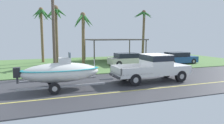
{
  "coord_description": "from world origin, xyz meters",
  "views": [
    {
      "loc": [
        -7.5,
        -12.41,
        3.17
      ],
      "look_at": [
        -2.43,
        1.49,
        1.33
      ],
      "focal_mm": 32.61,
      "sensor_mm": 36.0,
      "label": 1
    }
  ],
  "objects_px": {
    "carport_awning": "(114,40)",
    "palm_tree_mid": "(56,21)",
    "parked_sedan_near": "(128,59)",
    "palm_tree_near_left": "(83,26)",
    "parked_sedan_far": "(178,58)",
    "pickup_truck_towing": "(155,66)",
    "boat_on_trailer": "(61,72)",
    "utility_pole": "(53,18)",
    "palm_tree_near_right": "(143,22)",
    "palm_tree_far_left": "(42,20)"
  },
  "relations": [
    {
      "from": "carport_awning",
      "to": "palm_tree_mid",
      "type": "height_order",
      "value": "palm_tree_mid"
    },
    {
      "from": "pickup_truck_towing",
      "to": "palm_tree_far_left",
      "type": "relative_size",
      "value": 0.85
    },
    {
      "from": "parked_sedan_near",
      "to": "palm_tree_near_right",
      "type": "distance_m",
      "value": 9.89
    },
    {
      "from": "palm_tree_near_left",
      "to": "pickup_truck_towing",
      "type": "bearing_deg",
      "value": -73.39
    },
    {
      "from": "carport_awning",
      "to": "palm_tree_far_left",
      "type": "relative_size",
      "value": 1.09
    },
    {
      "from": "carport_awning",
      "to": "parked_sedan_far",
      "type": "bearing_deg",
      "value": -43.53
    },
    {
      "from": "boat_on_trailer",
      "to": "palm_tree_mid",
      "type": "relative_size",
      "value": 0.89
    },
    {
      "from": "parked_sedan_near",
      "to": "boat_on_trailer",
      "type": "bearing_deg",
      "value": -135.54
    },
    {
      "from": "palm_tree_mid",
      "to": "palm_tree_far_left",
      "type": "relative_size",
      "value": 1.01
    },
    {
      "from": "parked_sedan_near",
      "to": "palm_tree_near_right",
      "type": "height_order",
      "value": "palm_tree_near_right"
    },
    {
      "from": "palm_tree_mid",
      "to": "utility_pole",
      "type": "height_order",
      "value": "utility_pole"
    },
    {
      "from": "palm_tree_near_right",
      "to": "palm_tree_mid",
      "type": "bearing_deg",
      "value": -167.44
    },
    {
      "from": "palm_tree_near_right",
      "to": "palm_tree_far_left",
      "type": "xyz_separation_m",
      "value": [
        -14.25,
        -0.83,
        -0.17
      ]
    },
    {
      "from": "pickup_truck_towing",
      "to": "carport_awning",
      "type": "bearing_deg",
      "value": 82.63
    },
    {
      "from": "carport_awning",
      "to": "palm_tree_mid",
      "type": "relative_size",
      "value": 1.08
    },
    {
      "from": "boat_on_trailer",
      "to": "palm_tree_far_left",
      "type": "relative_size",
      "value": 0.89
    },
    {
      "from": "boat_on_trailer",
      "to": "palm_tree_near_left",
      "type": "bearing_deg",
      "value": 70.71
    },
    {
      "from": "parked_sedan_near",
      "to": "palm_tree_near_left",
      "type": "distance_m",
      "value": 6.29
    },
    {
      "from": "palm_tree_near_left",
      "to": "utility_pole",
      "type": "relative_size",
      "value": 0.66
    },
    {
      "from": "parked_sedan_far",
      "to": "palm_tree_mid",
      "type": "relative_size",
      "value": 0.64
    },
    {
      "from": "parked_sedan_near",
      "to": "utility_pole",
      "type": "relative_size",
      "value": 0.49
    },
    {
      "from": "palm_tree_mid",
      "to": "palm_tree_far_left",
      "type": "bearing_deg",
      "value": 124.82
    },
    {
      "from": "parked_sedan_far",
      "to": "palm_tree_near_left",
      "type": "bearing_deg",
      "value": 163.87
    },
    {
      "from": "parked_sedan_far",
      "to": "carport_awning",
      "type": "xyz_separation_m",
      "value": [
        -5.91,
        5.61,
        2.08
      ]
    },
    {
      "from": "palm_tree_near_left",
      "to": "parked_sedan_far",
      "type": "bearing_deg",
      "value": -16.13
    },
    {
      "from": "parked_sedan_far",
      "to": "utility_pole",
      "type": "bearing_deg",
      "value": -168.67
    },
    {
      "from": "pickup_truck_towing",
      "to": "parked_sedan_near",
      "type": "xyz_separation_m",
      "value": [
        1.48,
        7.96,
        -0.39
      ]
    },
    {
      "from": "carport_awning",
      "to": "palm_tree_mid",
      "type": "distance_m",
      "value": 7.87
    },
    {
      "from": "parked_sedan_near",
      "to": "palm_tree_near_right",
      "type": "bearing_deg",
      "value": 50.89
    },
    {
      "from": "palm_tree_far_left",
      "to": "palm_tree_mid",
      "type": "bearing_deg",
      "value": -55.18
    },
    {
      "from": "pickup_truck_towing",
      "to": "palm_tree_near_left",
      "type": "xyz_separation_m",
      "value": [
        -3.05,
        10.24,
        3.33
      ]
    },
    {
      "from": "parked_sedan_far",
      "to": "palm_tree_mid",
      "type": "bearing_deg",
      "value": 160.69
    },
    {
      "from": "parked_sedan_far",
      "to": "palm_tree_mid",
      "type": "distance_m",
      "value": 14.84
    },
    {
      "from": "palm_tree_near_right",
      "to": "utility_pole",
      "type": "bearing_deg",
      "value": -142.63
    },
    {
      "from": "palm_tree_near_left",
      "to": "carport_awning",
      "type": "bearing_deg",
      "value": 28.39
    },
    {
      "from": "palm_tree_far_left",
      "to": "palm_tree_near_left",
      "type": "bearing_deg",
      "value": -40.99
    },
    {
      "from": "boat_on_trailer",
      "to": "parked_sedan_far",
      "type": "bearing_deg",
      "value": 26.78
    },
    {
      "from": "palm_tree_near_left",
      "to": "palm_tree_far_left",
      "type": "xyz_separation_m",
      "value": [
        -4.22,
        3.67,
        0.77
      ]
    },
    {
      "from": "carport_awning",
      "to": "palm_tree_mid",
      "type": "xyz_separation_m",
      "value": [
        -7.51,
        -0.91,
        2.15
      ]
    },
    {
      "from": "parked_sedan_near",
      "to": "palm_tree_near_left",
      "type": "relative_size",
      "value": 0.74
    },
    {
      "from": "pickup_truck_towing",
      "to": "palm_tree_mid",
      "type": "xyz_separation_m",
      "value": [
        -5.86,
        11.87,
        3.84
      ]
    },
    {
      "from": "utility_pole",
      "to": "palm_tree_mid",
      "type": "bearing_deg",
      "value": 84.02
    },
    {
      "from": "palm_tree_mid",
      "to": "palm_tree_far_left",
      "type": "distance_m",
      "value": 2.49
    },
    {
      "from": "boat_on_trailer",
      "to": "parked_sedan_far",
      "type": "height_order",
      "value": "boat_on_trailer"
    },
    {
      "from": "palm_tree_near_left",
      "to": "palm_tree_far_left",
      "type": "relative_size",
      "value": 0.88
    },
    {
      "from": "parked_sedan_near",
      "to": "parked_sedan_far",
      "type": "height_order",
      "value": "same"
    },
    {
      "from": "boat_on_trailer",
      "to": "parked_sedan_near",
      "type": "distance_m",
      "value": 11.37
    },
    {
      "from": "parked_sedan_near",
      "to": "carport_awning",
      "type": "relative_size",
      "value": 0.6
    },
    {
      "from": "pickup_truck_towing",
      "to": "boat_on_trailer",
      "type": "xyz_separation_m",
      "value": [
        -6.64,
        -0.0,
        -0.03
      ]
    },
    {
      "from": "palm_tree_near_left",
      "to": "palm_tree_near_right",
      "type": "bearing_deg",
      "value": 24.12
    }
  ]
}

